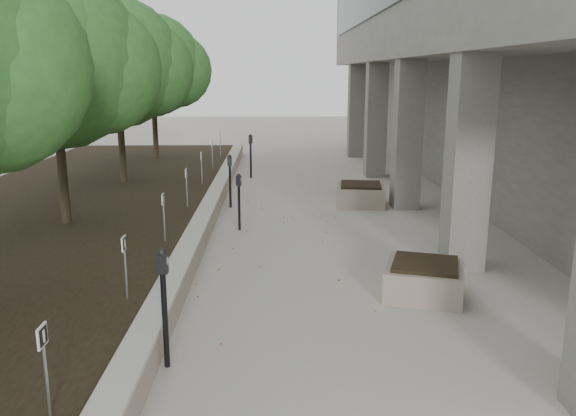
{
  "coord_description": "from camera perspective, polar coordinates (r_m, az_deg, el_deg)",
  "views": [
    {
      "loc": [
        -0.16,
        -4.53,
        3.65
      ],
      "look_at": [
        0.09,
        6.9,
        0.96
      ],
      "focal_mm": 36.1,
      "sensor_mm": 36.0,
      "label": 1
    }
  ],
  "objects": [
    {
      "name": "retaining_wall",
      "position": [
        14.05,
        -8.03,
        -0.91
      ],
      "size": [
        0.39,
        26.0,
        0.5
      ],
      "primitive_type": null,
      "color": "tan",
      "rests_on": "ground"
    },
    {
      "name": "planting_bed",
      "position": [
        14.95,
        -22.15,
        -1.11
      ],
      "size": [
        7.0,
        26.0,
        0.4
      ],
      "primitive_type": "cube",
      "color": "black",
      "rests_on": "ground"
    },
    {
      "name": "crabapple_tree_3",
      "position": [
        13.37,
        -21.91,
        10.02
      ],
      "size": [
        4.6,
        4.0,
        5.44
      ],
      "primitive_type": null,
      "color": "#265D23",
      "rests_on": "planting_bed"
    },
    {
      "name": "crabapple_tree_4",
      "position": [
        18.14,
        -16.39,
        11.03
      ],
      "size": [
        4.6,
        4.0,
        5.44
      ],
      "primitive_type": null,
      "color": "#265D23",
      "rests_on": "planting_bed"
    },
    {
      "name": "crabapple_tree_5",
      "position": [
        23.01,
        -13.17,
        11.57
      ],
      "size": [
        4.6,
        4.0,
        5.44
      ],
      "primitive_type": null,
      "color": "#265D23",
      "rests_on": "planting_bed"
    },
    {
      "name": "parking_sign_2",
      "position": [
        6.15,
        -22.74,
        -14.69
      ],
      "size": [
        0.04,
        0.22,
        0.96
      ],
      "primitive_type": null,
      "color": "black",
      "rests_on": "planting_bed"
    },
    {
      "name": "parking_sign_3",
      "position": [
        8.77,
        -15.72,
        -5.71
      ],
      "size": [
        0.04,
        0.22,
        0.96
      ],
      "primitive_type": null,
      "color": "black",
      "rests_on": "planting_bed"
    },
    {
      "name": "parking_sign_4",
      "position": [
        11.58,
        -12.12,
        -0.92
      ],
      "size": [
        0.04,
        0.22,
        0.96
      ],
      "primitive_type": null,
      "color": "black",
      "rests_on": "planting_bed"
    },
    {
      "name": "parking_sign_5",
      "position": [
        14.47,
        -9.95,
        1.98
      ],
      "size": [
        0.04,
        0.22,
        0.96
      ],
      "primitive_type": null,
      "color": "black",
      "rests_on": "planting_bed"
    },
    {
      "name": "parking_sign_6",
      "position": [
        17.39,
        -8.5,
        3.91
      ],
      "size": [
        0.04,
        0.22,
        0.96
      ],
      "primitive_type": null,
      "color": "black",
      "rests_on": "planting_bed"
    },
    {
      "name": "parking_sign_7",
      "position": [
        20.34,
        -7.46,
        5.28
      ],
      "size": [
        0.04,
        0.22,
        0.96
      ],
      "primitive_type": null,
      "color": "black",
      "rests_on": "planting_bed"
    },
    {
      "name": "parking_sign_8",
      "position": [
        23.3,
        -6.69,
        6.3
      ],
      "size": [
        0.04,
        0.22,
        0.96
      ],
      "primitive_type": null,
      "color": "black",
      "rests_on": "planting_bed"
    },
    {
      "name": "parking_meter_2",
      "position": [
        7.45,
        -12.07,
        -9.65
      ],
      "size": [
        0.17,
        0.12,
        1.58
      ],
      "primitive_type": null,
      "rotation": [
        0.0,
        0.0,
        -0.08
      ],
      "color": "black",
      "rests_on": "ground"
    },
    {
      "name": "parking_meter_3",
      "position": [
        13.64,
        -4.84,
        0.6
      ],
      "size": [
        0.15,
        0.13,
        1.36
      ],
      "primitive_type": null,
      "rotation": [
        0.0,
        0.0,
        -0.25
      ],
      "color": "black",
      "rests_on": "ground"
    },
    {
      "name": "parking_meter_4",
      "position": [
        15.95,
        -5.73,
        2.63
      ],
      "size": [
        0.15,
        0.11,
        1.47
      ],
      "primitive_type": null,
      "rotation": [
        0.0,
        0.0,
        0.07
      ],
      "color": "black",
      "rests_on": "ground"
    },
    {
      "name": "parking_meter_5",
      "position": [
        20.46,
        -3.69,
        5.12
      ],
      "size": [
        0.17,
        0.14,
        1.55
      ],
      "primitive_type": null,
      "rotation": [
        0.0,
        0.0,
        0.23
      ],
      "color": "black",
      "rests_on": "ground"
    },
    {
      "name": "planter_front",
      "position": [
        9.98,
        13.28,
        -6.8
      ],
      "size": [
        1.56,
        1.56,
        0.58
      ],
      "primitive_type": null,
      "rotation": [
        0.0,
        0.0,
        -0.3
      ],
      "color": "tan",
      "rests_on": "ground"
    },
    {
      "name": "planter_back",
      "position": [
        16.39,
        7.14,
        1.35
      ],
      "size": [
        1.47,
        1.47,
        0.61
      ],
      "primitive_type": null,
      "rotation": [
        0.0,
        0.0,
        -0.12
      ],
      "color": "tan",
      "rests_on": "ground"
    },
    {
      "name": "berry_scatter",
      "position": [
        10.2,
        -0.84,
        -7.67
      ],
      "size": [
        3.3,
        14.1,
        0.02
      ],
      "primitive_type": null,
      "color": "#960A0D",
      "rests_on": "ground"
    }
  ]
}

